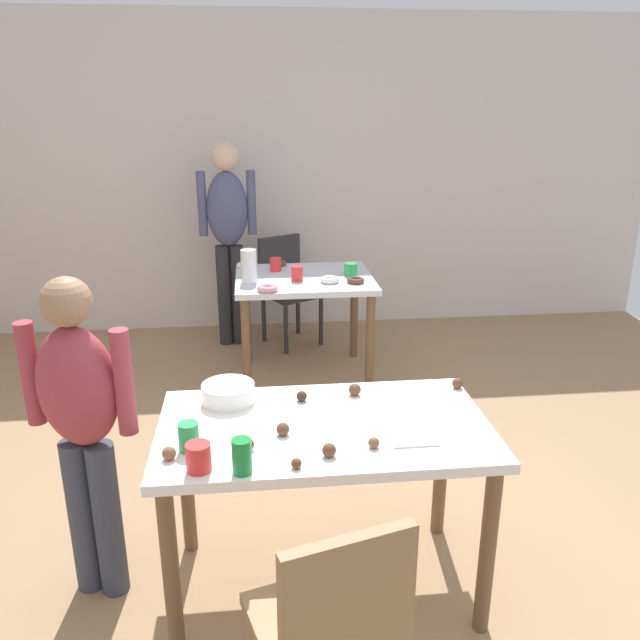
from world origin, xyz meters
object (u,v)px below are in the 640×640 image
(person_girl_near, at_px, (82,418))
(dining_table_near, at_px, (324,448))
(chair_near_table, at_px, (333,626))
(chair_far_table, at_px, (287,283))
(mixing_bowl, at_px, (228,393))
(dining_table_far, at_px, (304,292))
(pitcher_far, at_px, (249,266))
(person_adult_far, at_px, (228,225))
(soda_can, at_px, (242,456))

(person_girl_near, bearing_deg, dining_table_near, -5.30)
(chair_near_table, bearing_deg, chair_far_table, 88.71)
(mixing_bowl, bearing_deg, chair_near_table, -72.30)
(dining_table_far, xyz_separation_m, pitcher_far, (-0.38, -0.11, 0.23))
(mixing_bowl, bearing_deg, dining_table_near, -32.30)
(person_girl_near, xyz_separation_m, person_adult_far, (0.48, 2.80, 0.20))
(person_adult_far, relative_size, mixing_bowl, 7.57)
(chair_near_table, xyz_separation_m, chair_far_table, (0.08, 3.63, 0.00))
(dining_table_near, distance_m, person_adult_far, 2.94)
(chair_far_table, relative_size, pitcher_far, 3.89)
(dining_table_far, xyz_separation_m, person_girl_near, (-1.01, -2.07, 0.15))
(chair_near_table, height_order, chair_far_table, same)
(person_adult_far, bearing_deg, pitcher_far, -79.48)
(dining_table_far, relative_size, chair_far_table, 1.09)
(person_adult_far, relative_size, soda_can, 13.33)
(dining_table_far, xyz_separation_m, person_adult_far, (-0.54, 0.74, 0.35))
(person_girl_near, height_order, soda_can, person_girl_near)
(dining_table_far, height_order, mixing_bowl, mixing_bowl)
(soda_can, bearing_deg, mixing_bowl, 96.33)
(mixing_bowl, distance_m, pitcher_far, 1.82)
(chair_far_table, xyz_separation_m, pitcher_far, (-0.30, -0.85, 0.37))
(chair_near_table, xyz_separation_m, mixing_bowl, (-0.31, 0.96, 0.29))
(dining_table_near, relative_size, dining_table_far, 1.32)
(chair_far_table, distance_m, mixing_bowl, 2.71)
(chair_far_table, height_order, person_girl_near, person_girl_near)
(person_girl_near, bearing_deg, chair_far_table, 71.68)
(chair_near_table, relative_size, person_adult_far, 0.53)
(dining_table_near, xyz_separation_m, chair_near_table, (-0.06, -0.73, -0.15))
(person_adult_far, bearing_deg, dining_table_near, -81.54)
(chair_near_table, bearing_deg, dining_table_far, 86.73)
(pitcher_far, bearing_deg, person_girl_near, -107.93)
(person_adult_far, height_order, mixing_bowl, person_adult_far)
(soda_can, bearing_deg, dining_table_far, 80.49)
(chair_near_table, xyz_separation_m, pitcher_far, (-0.21, 2.78, 0.37))
(dining_table_near, xyz_separation_m, mixing_bowl, (-0.37, 0.23, 0.14))
(dining_table_near, relative_size, soda_can, 10.30)
(dining_table_near, bearing_deg, chair_near_table, -94.60)
(dining_table_far, height_order, chair_near_table, chair_near_table)
(soda_can, bearing_deg, chair_far_table, 84.13)
(dining_table_near, height_order, person_girl_near, person_girl_near)
(dining_table_far, bearing_deg, chair_far_table, 96.31)
(dining_table_near, distance_m, pitcher_far, 2.08)
(person_adult_far, distance_m, pitcher_far, 0.86)
(dining_table_far, xyz_separation_m, mixing_bowl, (-0.47, -1.92, 0.15))
(pitcher_far, bearing_deg, chair_near_table, -85.58)
(chair_near_table, bearing_deg, dining_table_near, 85.40)
(dining_table_near, xyz_separation_m, dining_table_far, (0.11, 2.15, -0.01))
(mixing_bowl, height_order, pitcher_far, pitcher_far)
(chair_near_table, distance_m, chair_far_table, 3.63)
(person_adult_far, xyz_separation_m, pitcher_far, (0.16, -0.84, -0.12))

